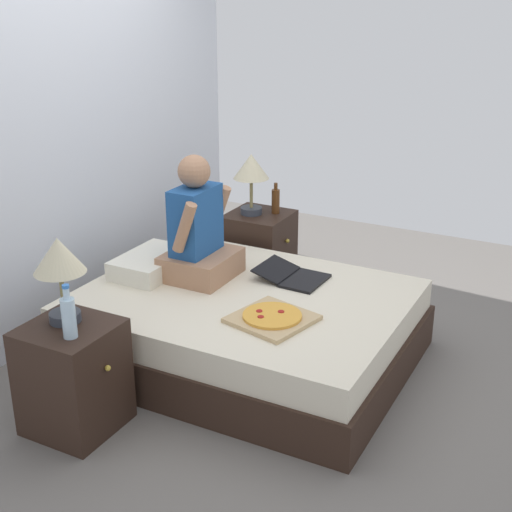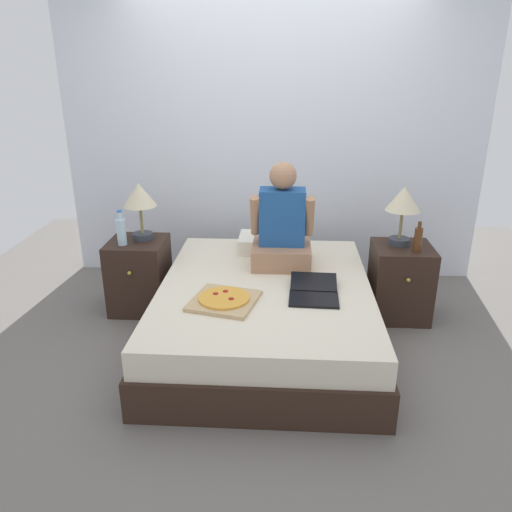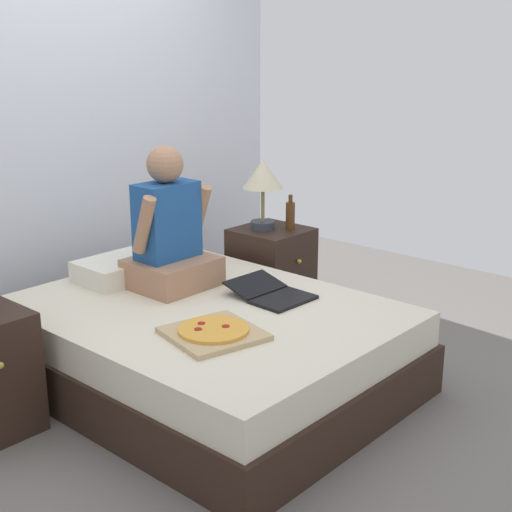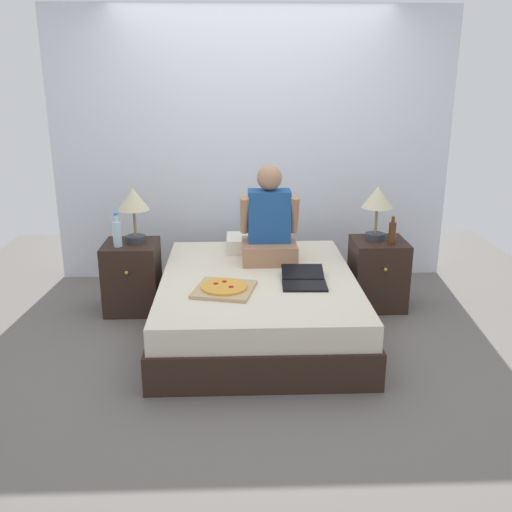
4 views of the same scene
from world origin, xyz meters
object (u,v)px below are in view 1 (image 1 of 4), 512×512
Objects in this scene: nightstand_right at (259,250)px; beer_bottle at (276,201)px; person_seated at (198,233)px; bed at (245,327)px; lamp_on_right_nightstand at (251,171)px; nightstand_left at (73,377)px; water_bottle at (69,316)px; pizza_box at (272,318)px; laptop at (295,277)px; lamp_on_left_nightstand at (59,261)px.

nightstand_right is 2.53× the size of beer_bottle.
beer_bottle is 0.29× the size of person_seated.
lamp_on_right_nightstand is at bearing 26.22° from bed.
person_seated reaches higher than beer_bottle.
water_bottle is (-0.08, -0.09, 0.40)m from nightstand_left.
person_seated is at bearing -173.26° from lamp_on_right_nightstand.
person_seated is 0.83m from pizza_box.
laptop reaches higher than pizza_box.
pizza_box is at bearing -43.88° from nightstand_left.
pizza_box is (-1.26, -0.80, -0.45)m from lamp_on_right_nightstand.
beer_bottle is at bearing -56.31° from lamp_on_right_nightstand.
lamp_on_left_nightstand is 0.93× the size of pizza_box.
water_bottle is at bearing -177.61° from nightstand_right.
beer_bottle is (0.10, -0.15, -0.23)m from lamp_on_right_nightstand.
lamp_on_left_nightstand is at bearing 174.48° from person_seated.
bed is at bearing -153.78° from lamp_on_right_nightstand.
beer_bottle is (1.11, 0.35, 0.46)m from bed.
water_bottle is 2.14m from lamp_on_right_nightstand.
laptop is at bearing -68.60° from person_seated.
laptop is at bearing -28.60° from bed.
lamp_on_right_nightstand is 1.06× the size of laptop.
pizza_box is (-1.29, -0.75, 0.17)m from nightstand_right.
bed is 2.49× the size of person_seated.
person_seated reaches higher than nightstand_right.
beer_bottle is at bearing 33.94° from laptop.
laptop is 0.88× the size of pizza_box.
nightstand_right is at bearing 0.00° from nightstand_left.
person_seated is at bearing -2.83° from nightstand_left.
person_seated is at bearing 74.88° from bed.
person_seated is at bearing 111.40° from laptop.
pizza_box is at bearing -129.50° from bed.
person_seated is at bearing 1.58° from water_bottle.
person_seated reaches higher than bed.
lamp_on_right_nightstand is at bearing 3.78° from water_bottle.
laptop is (0.33, -0.18, 0.25)m from bed.
lamp_on_right_nightstand is at bearing 120.94° from nightstand_right.
nightstand_left reaches higher than pizza_box.
water_bottle is at bearing -178.42° from person_seated.
lamp_on_right_nightstand is (1.01, 0.50, 0.69)m from bed.
lamp_on_right_nightstand is at bearing 32.52° from pizza_box.
laptop is (1.36, -0.62, 0.17)m from nightstand_left.
pizza_box is at bearing -37.53° from water_bottle.
bed is 1.26m from water_bottle.
pizza_box is (0.74, -0.80, -0.45)m from lamp_on_left_nightstand.
bed is 3.33× the size of nightstand_left.
nightstand_right is 1.37× the size of laptop.
nightstand_left is 1.21× the size of pizza_box.
water_bottle is 1.20× the size of beer_bottle.
beer_bottle is at bearing 17.34° from bed.
pizza_box is at bearing -149.72° from nightstand_right.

